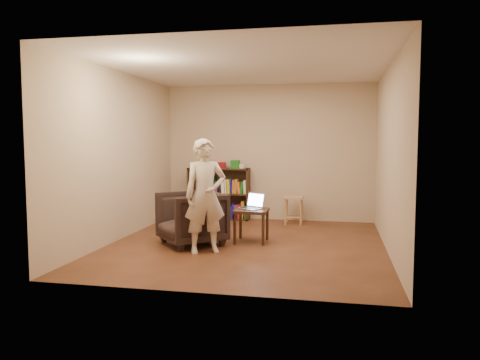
% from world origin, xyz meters
% --- Properties ---
extents(floor, '(4.50, 4.50, 0.00)m').
position_xyz_m(floor, '(0.00, 0.00, 0.00)').
color(floor, '#422615').
rests_on(floor, ground).
extents(ceiling, '(4.50, 4.50, 0.00)m').
position_xyz_m(ceiling, '(0.00, 0.00, 2.60)').
color(ceiling, silver).
rests_on(ceiling, wall_back).
extents(wall_back, '(4.00, 0.00, 4.00)m').
position_xyz_m(wall_back, '(0.00, 2.25, 1.30)').
color(wall_back, '#C0A891').
rests_on(wall_back, floor).
extents(wall_left, '(0.00, 4.50, 4.50)m').
position_xyz_m(wall_left, '(-2.00, 0.00, 1.30)').
color(wall_left, '#C0A891').
rests_on(wall_left, floor).
extents(wall_right, '(0.00, 4.50, 4.50)m').
position_xyz_m(wall_right, '(2.00, 0.00, 1.30)').
color(wall_right, '#C0A891').
rests_on(wall_right, floor).
extents(bookshelf, '(1.20, 0.30, 1.00)m').
position_xyz_m(bookshelf, '(-0.95, 2.09, 0.44)').
color(bookshelf, black).
rests_on(bookshelf, floor).
extents(box_yellow, '(0.21, 0.16, 0.16)m').
position_xyz_m(box_yellow, '(-1.29, 2.11, 1.08)').
color(box_yellow, gold).
rests_on(box_yellow, bookshelf).
extents(red_cloth, '(0.35, 0.28, 0.11)m').
position_xyz_m(red_cloth, '(-0.98, 2.08, 1.05)').
color(red_cloth, maroon).
rests_on(red_cloth, bookshelf).
extents(box_green, '(0.16, 0.16, 0.16)m').
position_xyz_m(box_green, '(-0.62, 2.06, 1.08)').
color(box_green, '#1B661C').
rests_on(box_green, bookshelf).
extents(box_white, '(0.12, 0.12, 0.08)m').
position_xyz_m(box_white, '(-0.50, 2.09, 1.04)').
color(box_white, white).
rests_on(box_white, bookshelf).
extents(stool, '(0.35, 0.35, 0.51)m').
position_xyz_m(stool, '(0.53, 1.84, 0.41)').
color(stool, tan).
rests_on(stool, floor).
extents(armchair, '(1.20, 1.20, 0.79)m').
position_xyz_m(armchair, '(-0.80, -0.15, 0.39)').
color(armchair, '#2C201D').
rests_on(armchair, floor).
extents(side_table, '(0.49, 0.49, 0.50)m').
position_xyz_m(side_table, '(0.04, 0.19, 0.42)').
color(side_table, black).
rests_on(side_table, floor).
extents(laptop, '(0.42, 0.41, 0.24)m').
position_xyz_m(laptop, '(0.04, 0.24, 0.56)').
color(laptop, '#BBBCC0').
rests_on(laptop, side_table).
extents(person, '(0.68, 0.60, 1.57)m').
position_xyz_m(person, '(-0.46, -0.58, 0.78)').
color(person, beige).
rests_on(person, floor).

